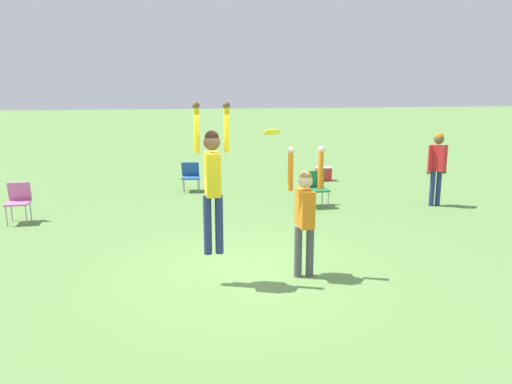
{
  "coord_description": "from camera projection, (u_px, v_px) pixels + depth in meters",
  "views": [
    {
      "loc": [
        -1.28,
        -7.33,
        2.87
      ],
      "look_at": [
        0.14,
        -0.01,
        1.3
      ],
      "focal_mm": 35.0,
      "sensor_mm": 36.0,
      "label": 1
    }
  ],
  "objects": [
    {
      "name": "frisbee",
      "position": [
        272.0,
        132.0,
        7.24
      ],
      "size": [
        0.25,
        0.24,
        0.11
      ],
      "color": "yellow"
    },
    {
      "name": "person_defending",
      "position": [
        305.0,
        210.0,
        7.51
      ],
      "size": [
        0.57,
        0.42,
        2.02
      ],
      "rotation": [
        0.0,
        0.0,
        -1.56
      ],
      "color": "#4C4C51",
      "rests_on": "ground_plane"
    },
    {
      "name": "ground_plane",
      "position": [
        247.0,
        273.0,
        7.87
      ],
      "size": [
        120.0,
        120.0,
        0.0
      ],
      "primitive_type": "plane",
      "color": "#608C47"
    },
    {
      "name": "cooler_box",
      "position": [
        323.0,
        174.0,
        15.57
      ],
      "size": [
        0.47,
        0.3,
        0.42
      ],
      "color": "red",
      "rests_on": "ground_plane"
    },
    {
      "name": "person_spectator_near",
      "position": [
        437.0,
        162.0,
        12.1
      ],
      "size": [
        0.53,
        0.42,
        1.81
      ],
      "rotation": [
        0.0,
        0.0,
        -0.92
      ],
      "color": "navy",
      "rests_on": "ground_plane"
    },
    {
      "name": "camping_chair_2",
      "position": [
        191.0,
        174.0,
        13.98
      ],
      "size": [
        0.56,
        0.6,
        0.8
      ],
      "rotation": [
        0.0,
        0.0,
        2.98
      ],
      "color": "gray",
      "rests_on": "ground_plane"
    },
    {
      "name": "camping_chair_1",
      "position": [
        19.0,
        199.0,
        10.71
      ],
      "size": [
        0.47,
        0.5,
        0.86
      ],
      "rotation": [
        0.0,
        0.0,
        3.16
      ],
      "color": "gray",
      "rests_on": "ground_plane"
    },
    {
      "name": "person_jumping",
      "position": [
        212.0,
        175.0,
        7.12
      ],
      "size": [
        0.53,
        0.38,
        2.21
      ],
      "rotation": [
        0.0,
        0.0,
        1.58
      ],
      "color": "navy",
      "rests_on": "ground_plane"
    },
    {
      "name": "camping_chair_0",
      "position": [
        315.0,
        186.0,
        12.19
      ],
      "size": [
        0.54,
        0.58,
        0.86
      ],
      "rotation": [
        0.0,
        0.0,
        3.15
      ],
      "color": "gray",
      "rests_on": "ground_plane"
    }
  ]
}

